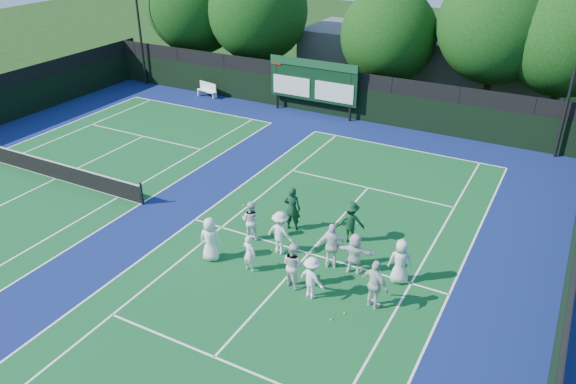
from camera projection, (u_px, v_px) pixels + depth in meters
The scene contains 32 objects.
ground at pixel (297, 266), 21.14m from camera, with size 120.00×120.00×0.00m, color #14340E.
court_apron at pixel (186, 217), 24.44m from camera, with size 34.00×32.00×0.01m, color navy.
near_court at pixel (309, 253), 21.91m from camera, with size 11.05×23.85×0.01m.
left_court at pixel (56, 179), 27.81m from camera, with size 11.05×23.85×0.01m.
back_fence at pixel (330, 94), 35.54m from camera, with size 34.00×0.08×3.00m.
divider_fence_right at pixel (567, 293), 17.50m from camera, with size 0.08×32.00×3.00m.
scoreboard at pixel (313, 81), 35.26m from camera, with size 6.00×0.21×3.55m.
clubhouse at pixel (428, 64), 39.81m from camera, with size 18.00×6.00×4.00m, color #59595E.
tennis_net at pixel (54, 170), 27.59m from camera, with size 11.30×0.10×1.10m.
bench at pixel (207, 89), 39.25m from camera, with size 1.65×0.75×1.01m.
tree_a at pixel (198, 7), 41.85m from camera, with size 7.34×7.34×9.11m.
tree_b at pixel (260, 14), 39.59m from camera, with size 7.07×7.07×8.89m.
tree_c at pixel (391, 38), 35.82m from camera, with size 6.16×6.16×7.72m.
tree_d at pixel (500, 28), 32.51m from camera, with size 6.88×6.88×9.35m.
tree_e at pixel (571, 39), 31.04m from camera, with size 6.74×6.74×8.99m.
tennis_ball_0 at pixel (272, 250), 22.05m from camera, with size 0.07×0.07×0.07m, color yellow.
tennis_ball_2 at pixel (331, 320), 18.40m from camera, with size 0.07×0.07×0.07m, color yellow.
tennis_ball_3 at pixel (244, 205), 25.33m from camera, with size 0.07×0.07×0.07m, color yellow.
tennis_ball_4 at pixel (358, 223), 23.93m from camera, with size 0.07×0.07×0.07m, color yellow.
tennis_ball_5 at pixel (345, 313), 18.68m from camera, with size 0.07×0.07×0.07m, color yellow.
player_front_0 at pixel (210, 239), 21.17m from camera, with size 0.87×0.57×1.78m, color white.
player_front_1 at pixel (249, 253), 20.57m from camera, with size 0.55×0.36×1.51m, color white.
player_front_2 at pixel (293, 264), 19.74m from camera, with size 0.84×0.66×1.74m, color silver.
player_front_3 at pixel (312, 278), 19.16m from camera, with size 1.03×0.59×1.59m, color white.
player_front_4 at pixel (375, 285), 18.62m from camera, with size 1.07×0.45×1.83m, color silver.
player_back_0 at pixel (251, 220), 22.57m from camera, with size 0.81×0.63×1.66m, color white.
player_back_1 at pixel (280, 233), 21.57m from camera, with size 1.16×0.67×1.80m, color white.
player_back_2 at pixel (332, 246), 20.70m from camera, with size 1.08×0.45×1.84m, color white.
player_back_3 at pixel (355, 253), 20.47m from camera, with size 1.50×0.48×1.62m, color white.
player_back_4 at pixel (400, 261), 19.90m from camera, with size 0.85×0.55×1.74m, color silver.
coach_left at pixel (292, 209), 23.12m from camera, with size 0.71×0.46×1.94m, color #0E341E.
coach_right at pixel (350, 222), 22.31m from camera, with size 1.15×0.66×1.78m, color #103C22.
Camera 1 is at (8.00, -15.53, 12.23)m, focal length 35.00 mm.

